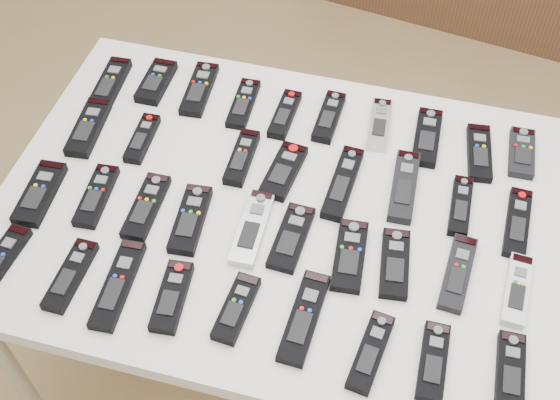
% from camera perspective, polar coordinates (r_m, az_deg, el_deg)
% --- Properties ---
extents(ground, '(4.00, 4.00, 0.00)m').
position_cam_1_polar(ground, '(2.26, 4.41, -10.85)').
color(ground, '#997D4E').
rests_on(ground, ground).
extents(table, '(1.25, 0.88, 0.78)m').
position_cam_1_polar(table, '(1.59, 0.00, -1.76)').
color(table, white).
rests_on(table, ground).
extents(remote_0, '(0.07, 0.19, 0.02)m').
position_cam_1_polar(remote_0, '(1.85, -13.66, 9.12)').
color(remote_0, black).
rests_on(remote_0, table).
extents(remote_1, '(0.06, 0.15, 0.02)m').
position_cam_1_polar(remote_1, '(1.84, -10.03, 9.45)').
color(remote_1, black).
rests_on(remote_1, table).
extents(remote_2, '(0.07, 0.19, 0.02)m').
position_cam_1_polar(remote_2, '(1.80, -6.57, 8.94)').
color(remote_2, black).
rests_on(remote_2, table).
extents(remote_3, '(0.06, 0.17, 0.02)m').
position_cam_1_polar(remote_3, '(1.76, -3.00, 7.83)').
color(remote_3, black).
rests_on(remote_3, table).
extents(remote_4, '(0.05, 0.16, 0.02)m').
position_cam_1_polar(remote_4, '(1.72, 0.39, 6.97)').
color(remote_4, black).
rests_on(remote_4, table).
extents(remote_5, '(0.05, 0.16, 0.02)m').
position_cam_1_polar(remote_5, '(1.72, 4.00, 6.75)').
color(remote_5, black).
rests_on(remote_5, table).
extents(remote_6, '(0.06, 0.16, 0.02)m').
position_cam_1_polar(remote_6, '(1.71, 8.08, 6.08)').
color(remote_6, '#B7B7BC').
rests_on(remote_6, table).
extents(remote_7, '(0.06, 0.18, 0.02)m').
position_cam_1_polar(remote_7, '(1.70, 11.86, 5.00)').
color(remote_7, black).
rests_on(remote_7, table).
extents(remote_8, '(0.07, 0.17, 0.02)m').
position_cam_1_polar(remote_8, '(1.70, 15.89, 3.71)').
color(remote_8, black).
rests_on(remote_8, table).
extents(remote_9, '(0.06, 0.15, 0.02)m').
position_cam_1_polar(remote_9, '(1.73, 19.05, 3.64)').
color(remote_9, black).
rests_on(remote_9, table).
extents(remote_10, '(0.07, 0.19, 0.02)m').
position_cam_1_polar(remote_10, '(1.75, -15.30, 5.71)').
color(remote_10, black).
rests_on(remote_10, table).
extents(remote_11, '(0.05, 0.15, 0.02)m').
position_cam_1_polar(remote_11, '(1.70, -11.14, 4.93)').
color(remote_11, black).
rests_on(remote_11, table).
extents(remote_12, '(0.05, 0.16, 0.02)m').
position_cam_1_polar(remote_12, '(1.63, -3.12, 3.47)').
color(remote_12, black).
rests_on(remote_12, table).
extents(remote_13, '(0.08, 0.17, 0.02)m').
position_cam_1_polar(remote_13, '(1.60, 0.31, 2.38)').
color(remote_13, black).
rests_on(remote_13, table).
extents(remote_14, '(0.06, 0.21, 0.02)m').
position_cam_1_polar(remote_14, '(1.58, 5.12, 1.39)').
color(remote_14, black).
rests_on(remote_14, table).
extents(remote_15, '(0.06, 0.20, 0.02)m').
position_cam_1_polar(remote_15, '(1.59, 10.04, 1.09)').
color(remote_15, black).
rests_on(remote_15, table).
extents(remote_16, '(0.04, 0.16, 0.02)m').
position_cam_1_polar(remote_16, '(1.58, 14.46, -0.48)').
color(remote_16, black).
rests_on(remote_16, table).
extents(remote_17, '(0.05, 0.19, 0.02)m').
position_cam_1_polar(remote_17, '(1.59, 18.74, -1.76)').
color(remote_17, black).
rests_on(remote_17, table).
extents(remote_18, '(0.07, 0.18, 0.02)m').
position_cam_1_polar(remote_18, '(1.64, -18.94, 0.53)').
color(remote_18, black).
rests_on(remote_18, table).
extents(remote_19, '(0.06, 0.17, 0.02)m').
position_cam_1_polar(remote_19, '(1.60, -14.70, 0.33)').
color(remote_19, black).
rests_on(remote_19, table).
extents(remote_20, '(0.06, 0.18, 0.02)m').
position_cam_1_polar(remote_20, '(1.56, -10.81, -0.52)').
color(remote_20, black).
rests_on(remote_20, table).
extents(remote_21, '(0.07, 0.18, 0.02)m').
position_cam_1_polar(remote_21, '(1.52, -7.29, -1.57)').
color(remote_21, black).
rests_on(remote_21, table).
extents(remote_22, '(0.06, 0.20, 0.02)m').
position_cam_1_polar(remote_22, '(1.50, -2.28, -2.27)').
color(remote_22, '#B7B7BC').
rests_on(remote_22, table).
extents(remote_23, '(0.07, 0.17, 0.02)m').
position_cam_1_polar(remote_23, '(1.48, 0.92, -3.06)').
color(remote_23, black).
rests_on(remote_23, table).
extents(remote_24, '(0.07, 0.18, 0.02)m').
position_cam_1_polar(remote_24, '(1.46, 5.69, -4.53)').
color(remote_24, black).
rests_on(remote_24, table).
extents(remote_25, '(0.07, 0.17, 0.02)m').
position_cam_1_polar(remote_25, '(1.46, 9.31, -5.12)').
color(remote_25, black).
rests_on(remote_25, table).
extents(remote_26, '(0.06, 0.19, 0.02)m').
position_cam_1_polar(remote_26, '(1.48, 14.25, -5.77)').
color(remote_26, black).
rests_on(remote_26, table).
extents(remote_27, '(0.06, 0.17, 0.02)m').
position_cam_1_polar(remote_27, '(1.49, 18.69, -6.95)').
color(remote_27, silver).
rests_on(remote_27, table).
extents(remote_28, '(0.06, 0.18, 0.02)m').
position_cam_1_polar(remote_28, '(1.56, -21.81, -4.61)').
color(remote_28, black).
rests_on(remote_28, table).
extents(remote_29, '(0.05, 0.17, 0.02)m').
position_cam_1_polar(remote_29, '(1.49, -16.66, -5.89)').
color(remote_29, black).
rests_on(remote_29, table).
extents(remote_30, '(0.06, 0.21, 0.02)m').
position_cam_1_polar(remote_30, '(1.45, -13.03, -6.71)').
color(remote_30, black).
rests_on(remote_30, table).
extents(remote_31, '(0.07, 0.16, 0.02)m').
position_cam_1_polar(remote_31, '(1.42, -8.78, -7.76)').
color(remote_31, black).
rests_on(remote_31, table).
extents(remote_32, '(0.06, 0.15, 0.02)m').
position_cam_1_polar(remote_32, '(1.39, -3.57, -8.77)').
color(remote_32, black).
rests_on(remote_32, table).
extents(remote_33, '(0.06, 0.21, 0.02)m').
position_cam_1_polar(remote_33, '(1.38, 1.97, -9.52)').
color(remote_33, black).
rests_on(remote_33, table).
extents(remote_34, '(0.07, 0.17, 0.02)m').
position_cam_1_polar(remote_34, '(1.35, 7.38, -12.16)').
color(remote_34, black).
rests_on(remote_34, table).
extents(remote_35, '(0.05, 0.16, 0.02)m').
position_cam_1_polar(remote_35, '(1.37, 12.34, -12.70)').
color(remote_35, black).
rests_on(remote_35, table).
extents(remote_36, '(0.05, 0.16, 0.02)m').
position_cam_1_polar(remote_36, '(1.39, 18.21, -13.16)').
color(remote_36, black).
rests_on(remote_36, table).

